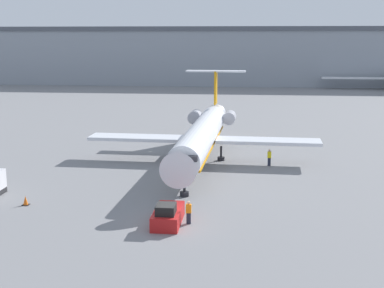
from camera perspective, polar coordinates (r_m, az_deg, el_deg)
ground_plane at (r=39.83m, az=-2.27°, el=-8.68°), size 600.00×600.00×0.00m
terminal_building at (r=157.22m, az=4.06°, el=9.37°), size 180.00×16.80×16.52m
airplane_main at (r=58.72m, az=1.13°, el=1.06°), size 25.81×32.42×9.21m
pushback_tug at (r=40.05m, az=-2.59°, el=-7.58°), size 1.97×4.59×1.77m
worker_near_tug at (r=39.87m, az=-0.36°, el=-7.24°), size 0.40×0.25×1.76m
worker_by_wing at (r=58.05m, az=8.25°, el=-1.39°), size 0.40×0.25×1.81m
traffic_cone_left at (r=46.39m, az=-17.33°, el=-5.80°), size 0.57×0.57×0.78m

